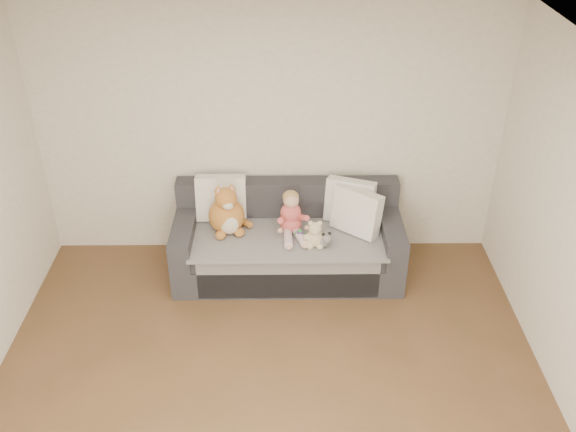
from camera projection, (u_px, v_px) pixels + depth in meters
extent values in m
plane|color=white|center=(261.00, 106.00, 3.36)|extent=(5.00, 5.00, 0.00)
plane|color=beige|center=(270.00, 133.00, 6.17)|extent=(4.50, 0.00, 4.50)
cube|color=#2C2C31|center=(288.00, 259.00, 6.37)|extent=(2.20, 0.90, 0.30)
cube|color=#2C2C31|center=(288.00, 242.00, 6.23)|extent=(1.90, 0.80, 0.15)
cube|color=#2C2C31|center=(287.00, 198.00, 6.40)|extent=(2.20, 0.20, 0.40)
cube|color=#2C2C31|center=(185.00, 235.00, 6.20)|extent=(0.20, 0.90, 0.30)
cube|color=#2C2C31|center=(391.00, 233.00, 6.22)|extent=(0.20, 0.90, 0.30)
cube|color=gray|center=(288.00, 236.00, 6.16)|extent=(1.85, 0.88, 0.02)
cube|color=gray|center=(288.00, 280.00, 5.96)|extent=(1.70, 0.02, 0.41)
cube|color=silver|center=(221.00, 198.00, 6.31)|extent=(0.49, 0.22, 0.46)
cube|color=silver|center=(350.00, 201.00, 6.27)|extent=(0.52, 0.36, 0.45)
cube|color=silver|center=(357.00, 212.00, 6.11)|extent=(0.50, 0.46, 0.45)
ellipsoid|color=#DA5D4C|center=(291.00, 224.00, 6.17)|extent=(0.21, 0.17, 0.17)
ellipsoid|color=#DA5D4C|center=(291.00, 213.00, 6.12)|extent=(0.20, 0.17, 0.22)
ellipsoid|color=#DBAA8C|center=(291.00, 200.00, 6.03)|extent=(0.15, 0.15, 0.15)
ellipsoid|color=tan|center=(291.00, 197.00, 6.03)|extent=(0.16, 0.16, 0.12)
cylinder|color=#DA5D4C|center=(282.00, 219.00, 6.06)|extent=(0.09, 0.21, 0.13)
cylinder|color=#DA5D4C|center=(302.00, 217.00, 6.09)|extent=(0.14, 0.21, 0.13)
ellipsoid|color=#DBAA8C|center=(280.00, 230.00, 6.02)|extent=(0.05, 0.05, 0.05)
ellipsoid|color=#DBAA8C|center=(307.00, 228.00, 6.06)|extent=(0.05, 0.05, 0.05)
cylinder|color=#E5B2C6|center=(288.00, 239.00, 6.04)|extent=(0.09, 0.26, 0.09)
cylinder|color=#E5B2C6|center=(301.00, 237.00, 6.06)|extent=(0.15, 0.27, 0.09)
ellipsoid|color=#DBAA8C|center=(289.00, 247.00, 5.93)|extent=(0.06, 0.08, 0.04)
ellipsoid|color=#DBAA8C|center=(305.00, 245.00, 5.95)|extent=(0.06, 0.08, 0.04)
ellipsoid|color=#A75725|center=(227.00, 216.00, 6.15)|extent=(0.35, 0.30, 0.37)
ellipsoid|color=beige|center=(229.00, 225.00, 6.07)|extent=(0.18, 0.08, 0.20)
ellipsoid|color=#A75725|center=(226.00, 199.00, 6.02)|extent=(0.21, 0.21, 0.21)
ellipsoid|color=beige|center=(228.00, 206.00, 5.96)|extent=(0.10, 0.06, 0.07)
cone|color=#A75725|center=(218.00, 188.00, 5.98)|extent=(0.10, 0.10, 0.07)
cone|color=pink|center=(218.00, 189.00, 5.97)|extent=(0.06, 0.06, 0.05)
cone|color=#A75725|center=(231.00, 187.00, 6.01)|extent=(0.10, 0.10, 0.07)
cone|color=pink|center=(232.00, 188.00, 6.00)|extent=(0.06, 0.06, 0.05)
ellipsoid|color=#A75725|center=(220.00, 235.00, 6.08)|extent=(0.10, 0.12, 0.08)
ellipsoid|color=#A75725|center=(239.00, 232.00, 6.12)|extent=(0.10, 0.12, 0.08)
cylinder|color=#A75725|center=(243.00, 222.00, 6.29)|extent=(0.21, 0.21, 0.08)
ellipsoid|color=beige|center=(315.00, 238.00, 5.96)|extent=(0.17, 0.15, 0.17)
ellipsoid|color=beige|center=(315.00, 229.00, 5.89)|extent=(0.12, 0.12, 0.12)
ellipsoid|color=beige|center=(311.00, 223.00, 5.87)|extent=(0.05, 0.05, 0.05)
ellipsoid|color=beige|center=(320.00, 223.00, 5.87)|extent=(0.05, 0.05, 0.05)
ellipsoid|color=beige|center=(315.00, 233.00, 5.86)|extent=(0.05, 0.05, 0.05)
ellipsoid|color=beige|center=(306.00, 237.00, 5.93)|extent=(0.06, 0.06, 0.06)
ellipsoid|color=beige|center=(324.00, 237.00, 5.93)|extent=(0.06, 0.06, 0.06)
ellipsoid|color=beige|center=(310.00, 246.00, 5.95)|extent=(0.07, 0.07, 0.07)
ellipsoid|color=beige|center=(320.00, 246.00, 5.95)|extent=(0.07, 0.07, 0.07)
ellipsoid|color=white|center=(324.00, 239.00, 5.99)|extent=(0.15, 0.19, 0.13)
ellipsoid|color=white|center=(327.00, 239.00, 5.88)|extent=(0.09, 0.09, 0.09)
ellipsoid|color=black|center=(323.00, 234.00, 5.87)|extent=(0.03, 0.03, 0.03)
ellipsoid|color=black|center=(329.00, 233.00, 5.88)|extent=(0.03, 0.03, 0.03)
cylinder|color=#67338D|center=(300.00, 235.00, 6.08)|extent=(0.06, 0.06, 0.08)
cone|color=green|center=(300.00, 230.00, 6.05)|extent=(0.06, 0.06, 0.03)
cylinder|color=green|center=(295.00, 234.00, 6.08)|extent=(0.01, 0.01, 0.06)
cylinder|color=green|center=(305.00, 234.00, 6.08)|extent=(0.01, 0.01, 0.06)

